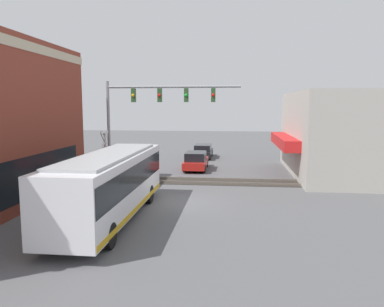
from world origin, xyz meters
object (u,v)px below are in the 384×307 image
object	(u,v)px
crossing_signal	(105,153)
parked_car_black	(203,151)
parked_car_red	(196,161)
city_bus	(110,183)
pedestrian_at_crossing	(122,173)

from	to	relation	value
crossing_signal	parked_car_black	distance (m)	15.94
parked_car_red	parked_car_black	bearing A→B (deg)	-0.00
crossing_signal	parked_car_black	world-z (taller)	crossing_signal
crossing_signal	parked_car_black	bearing A→B (deg)	-19.33
city_bus	parked_car_red	size ratio (longest dim) A/B	2.29
crossing_signal	parked_car_black	size ratio (longest dim) A/B	0.79
city_bus	crossing_signal	distance (m)	7.34
parked_car_red	city_bus	bearing A→B (deg)	169.77
city_bus	parked_car_black	size ratio (longest dim) A/B	2.21
parked_car_red	pedestrian_at_crossing	distance (m)	8.22
parked_car_black	pedestrian_at_crossing	world-z (taller)	pedestrian_at_crossing
city_bus	pedestrian_at_crossing	world-z (taller)	city_bus
parked_car_black	parked_car_red	bearing A→B (deg)	180.00
parked_car_red	crossing_signal	bearing A→B (deg)	145.29
pedestrian_at_crossing	parked_car_red	bearing A→B (deg)	-31.64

